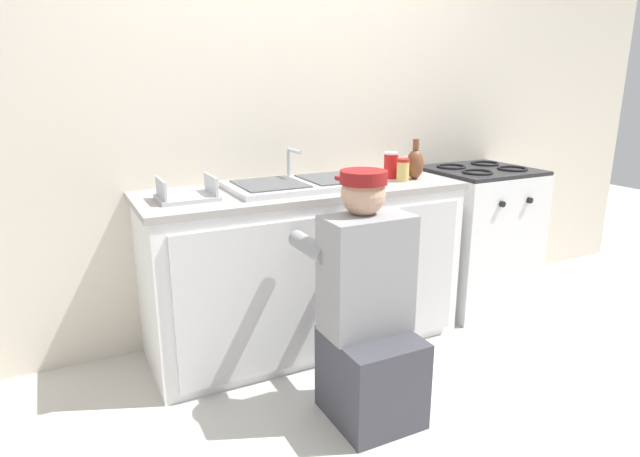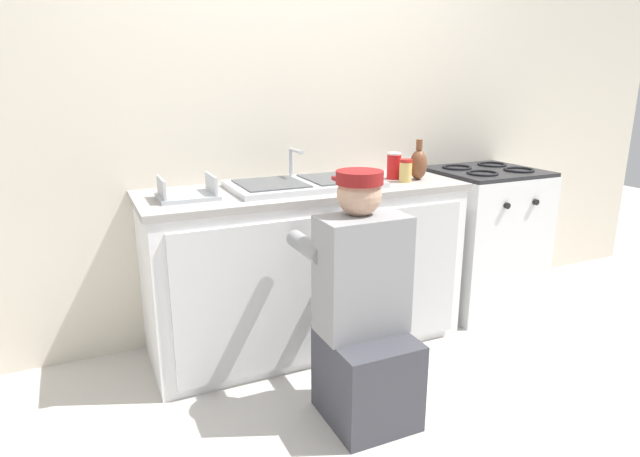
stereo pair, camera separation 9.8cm
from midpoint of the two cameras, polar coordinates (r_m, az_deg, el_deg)
ground_plane at (r=2.95m, az=1.82°, el=-14.25°), size 12.00×12.00×0.00m
back_wall at (r=3.16m, az=-3.36°, el=11.66°), size 6.00×0.10×2.50m
counter_cabinet at (r=3.00m, az=-0.59°, el=-4.45°), size 1.72×0.62×0.87m
countertop at (r=2.88m, az=-0.69°, el=4.12°), size 1.76×0.62×0.03m
sink_double_basin at (r=2.88m, az=-0.71°, el=4.84°), size 0.80×0.44×0.19m
stove_range at (r=3.67m, az=17.58°, el=-1.02°), size 0.64×0.62×0.93m
plumber_person at (r=2.37m, az=5.86°, el=-9.64°), size 0.42×0.61×1.10m
water_glass at (r=3.34m, az=10.75°, el=6.62°), size 0.06×0.06×0.10m
soda_cup_red at (r=3.15m, az=8.78°, el=6.63°), size 0.08×0.08×0.15m
vase_decorative at (r=3.14m, az=11.33°, el=6.76°), size 0.10×0.10×0.23m
condiment_jar at (r=3.06m, az=10.02°, el=6.11°), size 0.07×0.07×0.13m
dish_rack_tray at (r=2.66m, az=-12.94°, el=3.64°), size 0.28×0.22×0.11m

